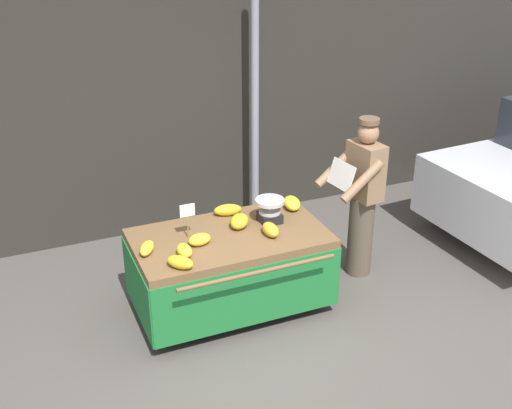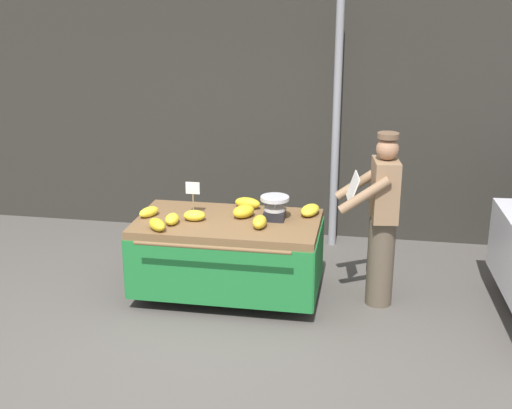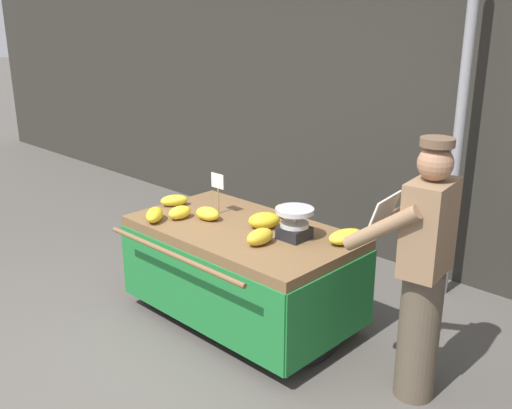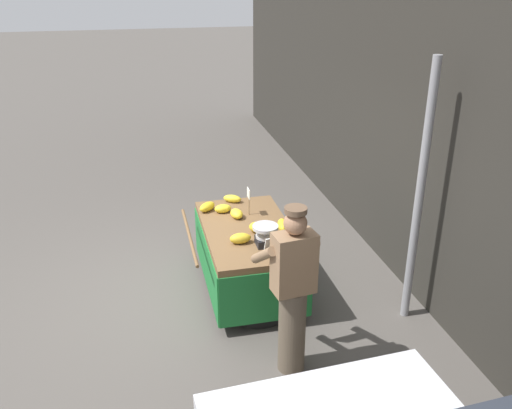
{
  "view_description": "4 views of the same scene",
  "coord_description": "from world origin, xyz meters",
  "px_view_note": "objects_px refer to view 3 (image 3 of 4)",
  "views": [
    {
      "loc": [
        -1.76,
        -4.04,
        3.68
      ],
      "look_at": [
        0.32,
        0.87,
        1.1
      ],
      "focal_mm": 45.68,
      "sensor_mm": 36.0,
      "label": 1
    },
    {
      "loc": [
        1.44,
        -5.26,
        3.08
      ],
      "look_at": [
        0.36,
        0.92,
        0.99
      ],
      "focal_mm": 48.38,
      "sensor_mm": 36.0,
      "label": 2
    },
    {
      "loc": [
        3.09,
        -2.05,
        2.4
      ],
      "look_at": [
        0.29,
        0.86,
        1.06
      ],
      "focal_mm": 41.0,
      "sensor_mm": 36.0,
      "label": 3
    },
    {
      "loc": [
        5.64,
        -0.26,
        3.62
      ],
      "look_at": [
        0.29,
        0.97,
        1.2
      ],
      "focal_mm": 38.38,
      "sensor_mm": 36.0,
      "label": 4
    }
  ],
  "objects_px": {
    "banana_bunch_2": "(264,220)",
    "banana_bunch_6": "(174,200)",
    "banana_bunch_1": "(346,237)",
    "banana_bunch_7": "(180,212)",
    "banana_bunch_3": "(260,237)",
    "banana_bunch_5": "(287,212)",
    "banana_bunch_0": "(155,215)",
    "banana_cart": "(242,253)",
    "banana_bunch_4": "(208,214)",
    "vendor_person": "(422,272)",
    "street_pole": "(459,135)",
    "weighing_scale": "(295,224)",
    "price_sign": "(218,185)"
  },
  "relations": [
    {
      "from": "banana_bunch_6",
      "to": "banana_bunch_5",
      "type": "bearing_deg",
      "value": 24.35
    },
    {
      "from": "banana_bunch_6",
      "to": "banana_bunch_1",
      "type": "bearing_deg",
      "value": 11.58
    },
    {
      "from": "banana_cart",
      "to": "banana_bunch_3",
      "type": "distance_m",
      "value": 0.47
    },
    {
      "from": "banana_bunch_1",
      "to": "price_sign",
      "type": "bearing_deg",
      "value": -170.26
    },
    {
      "from": "banana_cart",
      "to": "banana_bunch_7",
      "type": "bearing_deg",
      "value": -157.67
    },
    {
      "from": "banana_bunch_3",
      "to": "banana_bunch_5",
      "type": "xyz_separation_m",
      "value": [
        -0.22,
        0.54,
        -0.0
      ]
    },
    {
      "from": "banana_cart",
      "to": "price_sign",
      "type": "height_order",
      "value": "price_sign"
    },
    {
      "from": "banana_bunch_0",
      "to": "banana_bunch_7",
      "type": "xyz_separation_m",
      "value": [
        0.09,
        0.18,
        -0.0
      ]
    },
    {
      "from": "banana_bunch_2",
      "to": "banana_bunch_7",
      "type": "relative_size",
      "value": 1.18
    },
    {
      "from": "price_sign",
      "to": "banana_bunch_4",
      "type": "bearing_deg",
      "value": -71.63
    },
    {
      "from": "banana_bunch_0",
      "to": "banana_bunch_3",
      "type": "height_order",
      "value": "banana_bunch_3"
    },
    {
      "from": "banana_bunch_0",
      "to": "vendor_person",
      "type": "height_order",
      "value": "vendor_person"
    },
    {
      "from": "banana_bunch_1",
      "to": "banana_bunch_3",
      "type": "height_order",
      "value": "banana_bunch_3"
    },
    {
      "from": "banana_bunch_4",
      "to": "price_sign",
      "type": "bearing_deg",
      "value": 108.37
    },
    {
      "from": "banana_bunch_7",
      "to": "vendor_person",
      "type": "bearing_deg",
      "value": 8.88
    },
    {
      "from": "banana_bunch_0",
      "to": "banana_bunch_3",
      "type": "relative_size",
      "value": 1.04
    },
    {
      "from": "banana_bunch_1",
      "to": "banana_bunch_7",
      "type": "xyz_separation_m",
      "value": [
        -1.28,
        -0.49,
        0.0
      ]
    },
    {
      "from": "banana_bunch_4",
      "to": "banana_bunch_7",
      "type": "relative_size",
      "value": 1.02
    },
    {
      "from": "banana_bunch_4",
      "to": "vendor_person",
      "type": "distance_m",
      "value": 1.8
    },
    {
      "from": "banana_cart",
      "to": "street_pole",
      "type": "bearing_deg",
      "value": 59.88
    },
    {
      "from": "banana_bunch_4",
      "to": "vendor_person",
      "type": "bearing_deg",
      "value": 5.49
    },
    {
      "from": "banana_bunch_2",
      "to": "banana_bunch_0",
      "type": "bearing_deg",
      "value": -146.02
    },
    {
      "from": "banana_bunch_0",
      "to": "banana_bunch_5",
      "type": "bearing_deg",
      "value": 46.9
    },
    {
      "from": "weighing_scale",
      "to": "banana_bunch_3",
      "type": "xyz_separation_m",
      "value": [
        -0.11,
        -0.25,
        -0.06
      ]
    },
    {
      "from": "weighing_scale",
      "to": "banana_bunch_4",
      "type": "distance_m",
      "value": 0.78
    },
    {
      "from": "banana_bunch_2",
      "to": "banana_bunch_6",
      "type": "height_order",
      "value": "banana_bunch_2"
    },
    {
      "from": "street_pole",
      "to": "banana_bunch_3",
      "type": "distance_m",
      "value": 1.93
    },
    {
      "from": "banana_bunch_5",
      "to": "vendor_person",
      "type": "bearing_deg",
      "value": -11.68
    },
    {
      "from": "street_pole",
      "to": "banana_bunch_4",
      "type": "distance_m",
      "value": 2.16
    },
    {
      "from": "weighing_scale",
      "to": "banana_bunch_0",
      "type": "distance_m",
      "value": 1.15
    },
    {
      "from": "banana_bunch_0",
      "to": "banana_cart",
      "type": "bearing_deg",
      "value": 33.09
    },
    {
      "from": "street_pole",
      "to": "price_sign",
      "type": "xyz_separation_m",
      "value": [
        -1.3,
        -1.51,
        -0.37
      ]
    },
    {
      "from": "banana_bunch_0",
      "to": "banana_bunch_2",
      "type": "bearing_deg",
      "value": 33.98
    },
    {
      "from": "street_pole",
      "to": "banana_bunch_5",
      "type": "relative_size",
      "value": 10.53
    },
    {
      "from": "weighing_scale",
      "to": "banana_bunch_4",
      "type": "bearing_deg",
      "value": -167.59
    },
    {
      "from": "price_sign",
      "to": "banana_bunch_2",
      "type": "relative_size",
      "value": 1.39
    },
    {
      "from": "street_pole",
      "to": "vendor_person",
      "type": "relative_size",
      "value": 1.67
    },
    {
      "from": "banana_bunch_4",
      "to": "vendor_person",
      "type": "relative_size",
      "value": 0.12
    },
    {
      "from": "price_sign",
      "to": "banana_bunch_7",
      "type": "height_order",
      "value": "price_sign"
    },
    {
      "from": "banana_bunch_4",
      "to": "banana_bunch_7",
      "type": "distance_m",
      "value": 0.23
    },
    {
      "from": "price_sign",
      "to": "banana_bunch_6",
      "type": "relative_size",
      "value": 1.45
    },
    {
      "from": "banana_bunch_1",
      "to": "banana_bunch_5",
      "type": "relative_size",
      "value": 1.07
    },
    {
      "from": "banana_bunch_1",
      "to": "weighing_scale",
      "type": "bearing_deg",
      "value": -149.87
    },
    {
      "from": "banana_bunch_5",
      "to": "vendor_person",
      "type": "distance_m",
      "value": 1.38
    },
    {
      "from": "banana_bunch_3",
      "to": "banana_bunch_5",
      "type": "distance_m",
      "value": 0.58
    },
    {
      "from": "street_pole",
      "to": "banana_bunch_7",
      "type": "distance_m",
      "value": 2.37
    },
    {
      "from": "banana_bunch_7",
      "to": "weighing_scale",
      "type": "bearing_deg",
      "value": 17.79
    },
    {
      "from": "banana_bunch_1",
      "to": "banana_bunch_2",
      "type": "relative_size",
      "value": 1.19
    },
    {
      "from": "banana_bunch_1",
      "to": "banana_bunch_5",
      "type": "xyz_separation_m",
      "value": [
        -0.65,
        0.09,
        0.01
      ]
    },
    {
      "from": "banana_bunch_1",
      "to": "banana_bunch_7",
      "type": "height_order",
      "value": "banana_bunch_7"
    }
  ]
}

